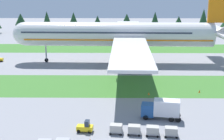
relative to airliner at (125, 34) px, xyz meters
The scene contains 12 objects.
grass_strip_near 25.85m from the airliner, 100.75° to the right, with size 320.00×17.89×0.01m, color #3D752D.
grass_strip_far 25.94m from the airliner, 100.71° to the left, with size 320.00×17.89×0.01m, color #3D752D.
airliner is the anchor object (origin of this frame).
baggage_tug 50.47m from the airliner, 98.73° to the right, with size 2.73×1.58×1.97m.
cargo_dolly_lead 50.50m from the airliner, 92.96° to the right, with size 2.35×1.73×1.55m.
cargo_dolly_second 50.75m from the airliner, 89.64° to the right, with size 2.35×1.73×1.55m.
cargo_dolly_third 51.17m from the airliner, 86.38° to the right, with size 2.35×1.73×1.55m.
cargo_dolly_fourth 51.74m from the airliner, 83.17° to the right, with size 2.35×1.73×1.55m.
catering_truck 44.67m from the airliner, 82.87° to the right, with size 7.25×3.47×3.58m.
taxiway_marker_0 34.23m from the airliner, 61.13° to the right, with size 0.44×0.44×0.68m, color orange.
taxiway_marker_1 32.12m from the airliner, 81.49° to the right, with size 0.44×0.44×0.57m, color orange.
distant_tree_line 63.60m from the airliner, 94.20° to the left, with size 172.51×10.99×12.61m.
Camera 1 is at (1.89, -42.35, 22.86)m, focal length 51.57 mm.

